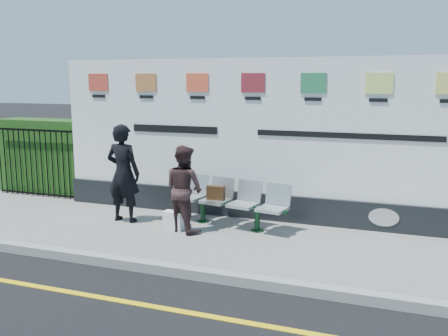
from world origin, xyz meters
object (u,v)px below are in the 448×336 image
Objects in this scene: woman_right at (184,188)px; billboard at (253,150)px; bench at (229,214)px; woman_left at (123,173)px.

billboard is at bearing -101.41° from woman_right.
bench is 0.98m from woman_right.
woman_left is at bearing -153.81° from billboard.
bench is (-0.22, -0.73, -1.07)m from billboard.
woman_left reaches higher than woman_right.
bench is 1.43× the size of woman_right.
woman_right reaches higher than bench.
woman_left is 1.20× the size of woman_right.
billboard reaches higher than bench.
billboard is at bearing 83.38° from bench.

